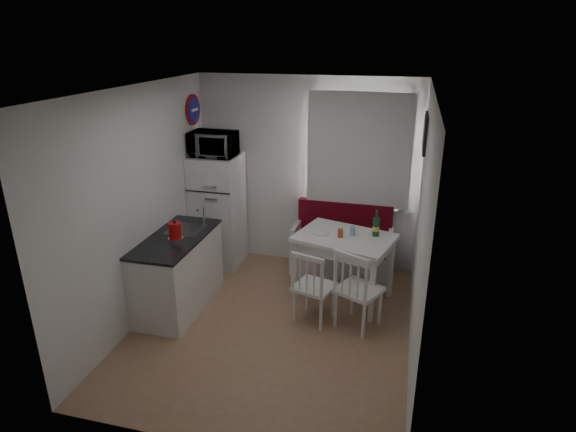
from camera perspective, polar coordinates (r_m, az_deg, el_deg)
name	(u,v)px	position (r m, az deg, el deg)	size (l,w,h in m)	color
floor	(273,326)	(5.58, -1.85, -12.86)	(3.00, 3.50, 0.02)	#9D7453
ceiling	(269,89)	(4.66, -2.23, 14.77)	(3.00, 3.50, 0.02)	white
wall_back	(307,174)	(6.58, 2.25, 5.04)	(3.00, 0.02, 2.60)	white
wall_front	(202,305)	(3.50, -10.19, -10.39)	(3.00, 0.02, 2.60)	white
wall_left	(141,206)	(5.56, -17.03, 1.10)	(0.02, 3.50, 2.60)	white
wall_right	(421,232)	(4.80, 15.46, -1.89)	(0.02, 3.50, 2.60)	white
window	(359,154)	(6.37, 8.45, 7.31)	(1.22, 0.06, 1.47)	white
curtain	(359,151)	(6.29, 8.41, 7.61)	(1.35, 0.02, 1.50)	white
kitchen_counter	(178,271)	(5.87, -12.86, -6.41)	(0.62, 1.32, 1.16)	white
wall_sign	(194,110)	(6.59, -11.11, 12.25)	(0.40, 0.40, 0.03)	#191F98
picture_frame	(425,133)	(5.65, 15.90, 9.42)	(0.04, 0.52, 0.42)	black
bench	(342,250)	(6.62, 6.41, -4.07)	(1.35, 0.52, 0.96)	white
dining_table	(345,243)	(5.80, 6.73, -3.23)	(1.29, 1.05, 0.84)	white
chair_left	(313,281)	(5.33, 2.95, -7.70)	(0.51, 0.50, 0.48)	white
chair_right	(359,284)	(5.24, 8.36, -7.92)	(0.59, 0.59, 0.51)	white
fridge	(218,210)	(6.76, -8.26, 0.67)	(0.63, 0.63, 1.57)	white
microwave	(213,144)	(6.46, -8.87, 8.44)	(0.59, 0.40, 0.33)	white
kettle	(175,231)	(5.55, -13.23, -1.70)	(0.17, 0.17, 0.23)	red
wine_bottle	(376,223)	(5.76, 10.42, -0.86)	(0.08, 0.08, 0.32)	#154327
drinking_glass_orange	(340,233)	(5.70, 6.22, -2.04)	(0.06, 0.06, 0.10)	#C34720
drinking_glass_blue	(352,231)	(5.77, 7.65, -1.74)	(0.07, 0.07, 0.11)	#84B3E0
plate	(320,232)	(5.81, 3.87, -1.94)	(0.22, 0.22, 0.02)	white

